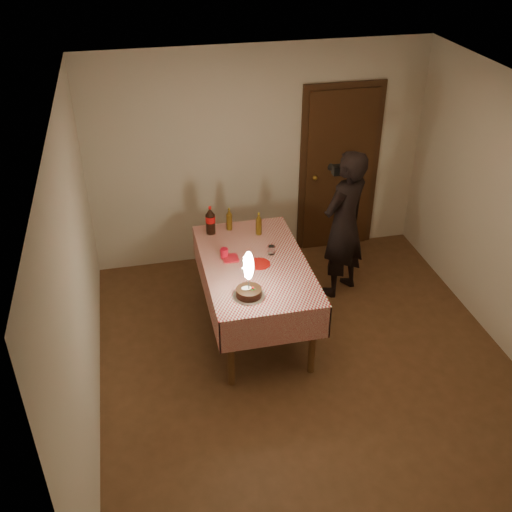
{
  "coord_description": "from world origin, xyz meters",
  "views": [
    {
      "loc": [
        -1.46,
        -4.14,
        4.04
      ],
      "look_at": [
        -0.39,
        0.67,
        0.95
      ],
      "focal_mm": 42.0,
      "sensor_mm": 36.0,
      "label": 1
    }
  ],
  "objects_px": {
    "red_cup": "(224,253)",
    "amber_bottle_left": "(229,220)",
    "photographer": "(344,225)",
    "red_plate": "(259,264)",
    "clear_cup": "(271,250)",
    "amber_bottle_right": "(259,224)",
    "birthday_cake": "(249,283)",
    "dining_table": "(255,272)",
    "cola_bottle": "(210,220)"
  },
  "relations": [
    {
      "from": "red_cup",
      "to": "amber_bottle_left",
      "type": "relative_size",
      "value": 0.39
    },
    {
      "from": "red_plate",
      "to": "cola_bottle",
      "type": "height_order",
      "value": "cola_bottle"
    },
    {
      "from": "clear_cup",
      "to": "amber_bottle_left",
      "type": "relative_size",
      "value": 0.35
    },
    {
      "from": "red_plate",
      "to": "cola_bottle",
      "type": "xyz_separation_m",
      "value": [
        -0.37,
        0.71,
        0.15
      ]
    },
    {
      "from": "dining_table",
      "to": "clear_cup",
      "type": "distance_m",
      "value": 0.28
    },
    {
      "from": "amber_bottle_right",
      "to": "birthday_cake",
      "type": "bearing_deg",
      "value": -107.34
    },
    {
      "from": "red_cup",
      "to": "amber_bottle_left",
      "type": "bearing_deg",
      "value": 74.43
    },
    {
      "from": "red_cup",
      "to": "red_plate",
      "type": "bearing_deg",
      "value": -32.57
    },
    {
      "from": "birthday_cake",
      "to": "photographer",
      "type": "bearing_deg",
      "value": 39.02
    },
    {
      "from": "amber_bottle_left",
      "to": "photographer",
      "type": "relative_size",
      "value": 0.15
    },
    {
      "from": "clear_cup",
      "to": "photographer",
      "type": "relative_size",
      "value": 0.05
    },
    {
      "from": "amber_bottle_right",
      "to": "photographer",
      "type": "distance_m",
      "value": 0.95
    },
    {
      "from": "dining_table",
      "to": "cola_bottle",
      "type": "relative_size",
      "value": 5.42
    },
    {
      "from": "red_plate",
      "to": "clear_cup",
      "type": "bearing_deg",
      "value": 44.29
    },
    {
      "from": "amber_bottle_left",
      "to": "photographer",
      "type": "xyz_separation_m",
      "value": [
        1.23,
        -0.21,
        -0.1
      ]
    },
    {
      "from": "red_cup",
      "to": "amber_bottle_left",
      "type": "height_order",
      "value": "amber_bottle_left"
    },
    {
      "from": "red_cup",
      "to": "clear_cup",
      "type": "bearing_deg",
      "value": -4.86
    },
    {
      "from": "red_plate",
      "to": "red_cup",
      "type": "bearing_deg",
      "value": 147.43
    },
    {
      "from": "cola_bottle",
      "to": "red_cup",
      "type": "bearing_deg",
      "value": -83.82
    },
    {
      "from": "amber_bottle_left",
      "to": "amber_bottle_right",
      "type": "relative_size",
      "value": 1.0
    },
    {
      "from": "clear_cup",
      "to": "amber_bottle_right",
      "type": "xyz_separation_m",
      "value": [
        -0.04,
        0.42,
        0.07
      ]
    },
    {
      "from": "birthday_cake",
      "to": "photographer",
      "type": "distance_m",
      "value": 1.65
    },
    {
      "from": "amber_bottle_left",
      "to": "photographer",
      "type": "height_order",
      "value": "photographer"
    },
    {
      "from": "clear_cup",
      "to": "amber_bottle_left",
      "type": "xyz_separation_m",
      "value": [
        -0.32,
        0.59,
        0.07
      ]
    },
    {
      "from": "birthday_cake",
      "to": "amber_bottle_left",
      "type": "relative_size",
      "value": 1.85
    },
    {
      "from": "clear_cup",
      "to": "amber_bottle_left",
      "type": "bearing_deg",
      "value": 118.65
    },
    {
      "from": "birthday_cake",
      "to": "clear_cup",
      "type": "bearing_deg",
      "value": 60.46
    },
    {
      "from": "dining_table",
      "to": "red_plate",
      "type": "height_order",
      "value": "red_plate"
    },
    {
      "from": "red_plate",
      "to": "clear_cup",
      "type": "relative_size",
      "value": 2.44
    },
    {
      "from": "amber_bottle_left",
      "to": "amber_bottle_right",
      "type": "distance_m",
      "value": 0.33
    },
    {
      "from": "birthday_cake",
      "to": "amber_bottle_right",
      "type": "distance_m",
      "value": 1.13
    },
    {
      "from": "red_plate",
      "to": "red_cup",
      "type": "distance_m",
      "value": 0.37
    },
    {
      "from": "photographer",
      "to": "amber_bottle_right",
      "type": "bearing_deg",
      "value": 177.63
    },
    {
      "from": "amber_bottle_right",
      "to": "photographer",
      "type": "relative_size",
      "value": 0.15
    },
    {
      "from": "red_cup",
      "to": "cola_bottle",
      "type": "relative_size",
      "value": 0.31
    },
    {
      "from": "amber_bottle_right",
      "to": "clear_cup",
      "type": "bearing_deg",
      "value": -85.08
    },
    {
      "from": "red_cup",
      "to": "clear_cup",
      "type": "distance_m",
      "value": 0.48
    },
    {
      "from": "cola_bottle",
      "to": "red_plate",
      "type": "bearing_deg",
      "value": -62.64
    },
    {
      "from": "dining_table",
      "to": "amber_bottle_right",
      "type": "distance_m",
      "value": 0.61
    },
    {
      "from": "dining_table",
      "to": "clear_cup",
      "type": "bearing_deg",
      "value": 31.31
    },
    {
      "from": "amber_bottle_right",
      "to": "amber_bottle_left",
      "type": "bearing_deg",
      "value": 149.25
    },
    {
      "from": "red_plate",
      "to": "dining_table",
      "type": "bearing_deg",
      "value": 131.0
    },
    {
      "from": "birthday_cake",
      "to": "amber_bottle_left",
      "type": "bearing_deg",
      "value": 87.72
    },
    {
      "from": "clear_cup",
      "to": "amber_bottle_right",
      "type": "relative_size",
      "value": 0.35
    },
    {
      "from": "dining_table",
      "to": "birthday_cake",
      "type": "bearing_deg",
      "value": -108.04
    },
    {
      "from": "red_plate",
      "to": "cola_bottle",
      "type": "bearing_deg",
      "value": 117.36
    },
    {
      "from": "clear_cup",
      "to": "photographer",
      "type": "height_order",
      "value": "photographer"
    },
    {
      "from": "red_plate",
      "to": "amber_bottle_left",
      "type": "relative_size",
      "value": 0.86
    },
    {
      "from": "photographer",
      "to": "red_cup",
      "type": "bearing_deg",
      "value": -166.18
    },
    {
      "from": "cola_bottle",
      "to": "amber_bottle_right",
      "type": "relative_size",
      "value": 1.25
    }
  ]
}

